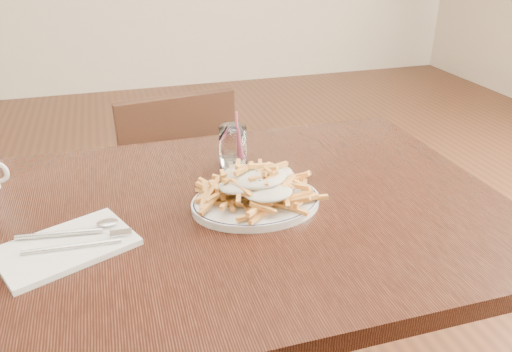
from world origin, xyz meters
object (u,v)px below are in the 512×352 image
object	(u,v)px
fries_plate	(256,202)
water_glass	(233,150)
loaded_fries	(256,182)
table	(223,239)
chair_far	(175,186)

from	to	relation	value
fries_plate	water_glass	world-z (taller)	water_glass
fries_plate	loaded_fries	distance (m)	0.05
table	loaded_fries	world-z (taller)	loaded_fries
chair_far	water_glass	bearing A→B (deg)	-79.90
table	water_glass	xyz separation A→B (m)	(0.07, 0.18, 0.13)
fries_plate	water_glass	size ratio (longest dim) A/B	2.22
loaded_fries	water_glass	xyz separation A→B (m)	(0.00, 0.19, -0.01)
chair_far	loaded_fries	bearing A→B (deg)	-82.81
loaded_fries	water_glass	world-z (taller)	water_glass
fries_plate	table	bearing A→B (deg)	169.14
table	fries_plate	world-z (taller)	fries_plate
fries_plate	water_glass	bearing A→B (deg)	89.54
table	fries_plate	size ratio (longest dim) A/B	3.76
water_glass	loaded_fries	bearing A→B (deg)	-90.46
chair_far	fries_plate	distance (m)	0.76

